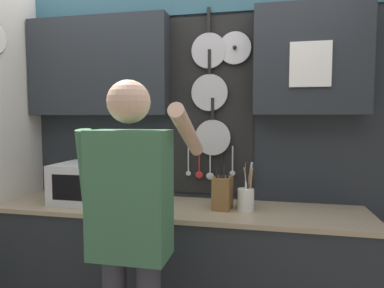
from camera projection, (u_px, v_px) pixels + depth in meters
base_cabinet_counter at (179, 274)px, 2.31m from camera, size 2.43×0.58×0.93m
back_wall_unit at (185, 117)px, 2.48m from camera, size 3.00×0.22×2.44m
microwave at (94, 183)px, 2.39m from camera, size 0.51×0.39×0.27m
knife_block at (223, 193)px, 2.21m from camera, size 0.13×0.16×0.29m
utensil_crock at (246, 197)px, 2.18m from camera, size 0.11×0.11×0.31m
person at (131, 220)px, 1.68m from camera, size 0.54×0.63×1.70m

